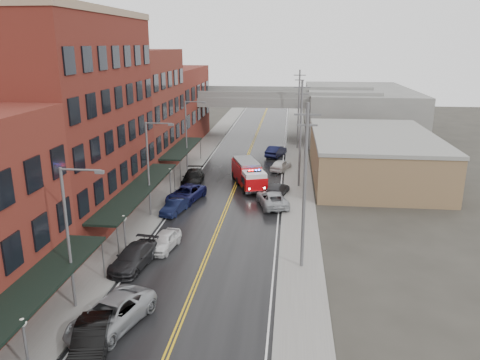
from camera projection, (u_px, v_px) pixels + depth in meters
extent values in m
cube|color=black|center=(230.00, 199.00, 49.23)|extent=(11.00, 160.00, 0.02)
cube|color=slate|center=(163.00, 196.00, 49.98)|extent=(3.00, 160.00, 0.15)
cube|color=slate|center=(300.00, 201.00, 48.45)|extent=(3.00, 160.00, 0.15)
cube|color=gray|center=(178.00, 196.00, 49.81)|extent=(0.30, 160.00, 0.15)
cube|color=gray|center=(284.00, 200.00, 48.62)|extent=(0.30, 160.00, 0.15)
cube|color=maroon|center=(71.00, 122.00, 41.42)|extent=(9.00, 20.00, 18.00)
cube|color=maroon|center=(136.00, 112.00, 58.53)|extent=(9.00, 15.00, 15.00)
cube|color=maroon|center=(171.00, 106.00, 75.65)|extent=(9.00, 20.00, 12.00)
cube|color=brown|center=(372.00, 157.00, 56.39)|extent=(14.00, 22.00, 5.00)
cube|color=slate|center=(357.00, 111.00, 84.38)|extent=(18.00, 30.00, 8.00)
cube|color=black|center=(23.00, 298.00, 24.38)|extent=(2.60, 16.00, 0.18)
cylinder|color=slate|center=(103.00, 260.00, 31.93)|extent=(0.10, 0.10, 3.00)
cube|color=black|center=(138.00, 189.00, 42.50)|extent=(2.60, 18.00, 0.18)
cylinder|color=slate|center=(118.00, 244.00, 34.60)|extent=(0.10, 0.10, 3.00)
cylinder|color=slate|center=(174.00, 179.00, 51.01)|extent=(0.10, 0.10, 3.00)
cube|color=black|center=(182.00, 148.00, 59.19)|extent=(2.60, 13.00, 0.18)
cylinder|color=slate|center=(180.00, 172.00, 53.68)|extent=(0.10, 0.10, 3.00)
cylinder|color=slate|center=(201.00, 149.00, 65.31)|extent=(0.10, 0.10, 3.00)
cylinder|color=#59595B|center=(26.00, 349.00, 22.81)|extent=(0.14, 0.14, 2.80)
sphere|color=silver|center=(22.00, 323.00, 22.38)|extent=(0.44, 0.44, 0.44)
cylinder|color=#59595B|center=(125.00, 236.00, 36.16)|extent=(0.14, 0.14, 2.80)
sphere|color=silver|center=(124.00, 218.00, 35.74)|extent=(0.44, 0.44, 0.44)
cylinder|color=#59595B|center=(170.00, 184.00, 49.51)|extent=(0.14, 0.14, 2.80)
sphere|color=silver|center=(170.00, 171.00, 49.09)|extent=(0.44, 0.44, 0.44)
cylinder|color=#59595B|center=(68.00, 241.00, 27.70)|extent=(0.18, 0.18, 9.00)
cylinder|color=#59595B|center=(81.00, 170.00, 26.33)|extent=(2.40, 0.12, 0.12)
cube|color=#59595B|center=(100.00, 172.00, 26.25)|extent=(0.50, 0.22, 0.18)
cylinder|color=#59595B|center=(148.00, 171.00, 42.96)|extent=(0.18, 0.18, 9.00)
cylinder|color=#59595B|center=(159.00, 123.00, 41.59)|extent=(2.40, 0.12, 0.12)
cube|color=#59595B|center=(171.00, 125.00, 41.51)|extent=(0.50, 0.22, 0.18)
cylinder|color=#59595B|center=(186.00, 137.00, 58.22)|extent=(0.18, 0.18, 9.00)
cylinder|color=#59595B|center=(195.00, 102.00, 56.86)|extent=(2.40, 0.12, 0.12)
cube|color=#59595B|center=(204.00, 103.00, 56.77)|extent=(0.50, 0.22, 0.18)
cylinder|color=#59595B|center=(305.00, 189.00, 32.48)|extent=(0.24, 0.24, 12.00)
cube|color=#59595B|center=(308.00, 115.00, 31.02)|extent=(1.80, 0.12, 0.12)
cube|color=#59595B|center=(307.00, 125.00, 31.22)|extent=(1.40, 0.12, 0.12)
cylinder|color=#59595B|center=(300.00, 135.00, 51.56)|extent=(0.24, 0.24, 12.00)
cube|color=#59595B|center=(302.00, 87.00, 50.10)|extent=(1.80, 0.12, 0.12)
cube|color=#59595B|center=(302.00, 94.00, 50.29)|extent=(1.40, 0.12, 0.12)
cylinder|color=#59595B|center=(299.00, 110.00, 70.64)|extent=(0.24, 0.24, 12.00)
cube|color=#59595B|center=(300.00, 75.00, 69.17)|extent=(1.80, 0.12, 0.12)
cube|color=#59595B|center=(300.00, 80.00, 69.37)|extent=(1.40, 0.12, 0.12)
cube|color=slate|center=(255.00, 99.00, 77.86)|extent=(40.00, 10.00, 1.50)
cube|color=slate|center=(191.00, 121.00, 80.07)|extent=(1.60, 8.00, 6.00)
cube|color=slate|center=(320.00, 123.00, 77.76)|extent=(1.60, 8.00, 6.00)
cube|color=#B7080C|center=(246.00, 171.00, 54.21)|extent=(3.99, 5.82, 2.03)
cube|color=#B7080C|center=(254.00, 183.00, 50.75)|extent=(3.10, 3.16, 1.45)
cube|color=silver|center=(254.00, 174.00, 50.48)|extent=(2.92, 2.94, 0.48)
cube|color=black|center=(254.00, 179.00, 50.85)|extent=(2.81, 2.25, 0.77)
cube|color=slate|center=(246.00, 161.00, 53.88)|extent=(3.64, 5.37, 0.29)
cube|color=black|center=(254.00, 171.00, 50.39)|extent=(1.55, 0.75, 0.14)
sphere|color=#FF0C0C|center=(249.00, 171.00, 50.26)|extent=(0.19, 0.19, 0.19)
sphere|color=#1933FF|center=(259.00, 170.00, 50.48)|extent=(0.19, 0.19, 0.19)
cylinder|color=black|center=(245.00, 190.00, 50.65)|extent=(1.03, 0.63, 0.97)
cylinder|color=black|center=(264.00, 189.00, 51.08)|extent=(1.03, 0.63, 0.97)
cylinder|color=black|center=(238.00, 181.00, 53.82)|extent=(1.03, 0.63, 0.97)
cylinder|color=black|center=(256.00, 180.00, 54.26)|extent=(1.03, 0.63, 0.97)
cylinder|color=black|center=(234.00, 176.00, 56.09)|extent=(1.03, 0.63, 0.97)
cylinder|color=black|center=(251.00, 175.00, 56.53)|extent=(1.03, 0.63, 0.97)
imported|color=black|center=(91.00, 341.00, 24.41)|extent=(2.81, 5.14, 1.61)
imported|color=gray|center=(111.00, 314.00, 26.77)|extent=(4.39, 6.53, 1.66)
imported|color=black|center=(134.00, 257.00, 34.08)|extent=(2.82, 5.49, 1.52)
imported|color=silver|center=(164.00, 241.00, 37.03)|extent=(2.25, 4.36, 1.42)
imported|color=black|center=(175.00, 207.00, 44.90)|extent=(2.23, 4.25, 1.33)
imported|color=#111442|center=(186.00, 194.00, 48.34)|extent=(3.85, 6.07, 1.56)
imported|color=black|center=(193.00, 178.00, 54.11)|extent=(2.56, 5.64, 1.60)
imported|color=#9C9FA4|center=(272.00, 199.00, 46.83)|extent=(3.84, 5.94, 1.52)
imported|color=#2B2A2D|center=(277.00, 190.00, 50.02)|extent=(3.00, 5.13, 1.40)
imported|color=white|center=(281.00, 165.00, 59.94)|extent=(3.01, 4.57, 1.45)
imported|color=black|center=(276.00, 151.00, 67.41)|extent=(3.12, 5.19, 1.61)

